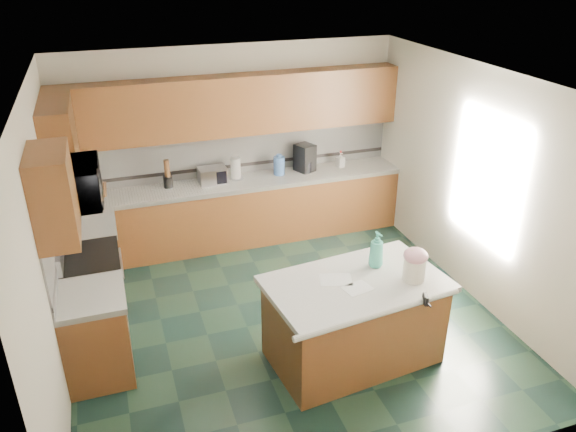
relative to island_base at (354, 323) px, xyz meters
name	(u,v)px	position (x,y,z in m)	size (l,w,h in m)	color
floor	(285,319)	(-0.45, 0.83, -0.43)	(4.60, 4.60, 0.00)	black
ceiling	(285,81)	(-0.45, 0.83, 2.27)	(4.60, 4.60, 0.00)	white
wall_back	(232,144)	(-0.45, 3.15, 0.92)	(4.60, 0.04, 2.70)	silver
wall_front	(392,351)	(-0.45, -1.49, 0.92)	(4.60, 0.04, 2.70)	silver
wall_left	(45,247)	(-2.77, 0.83, 0.92)	(0.04, 4.60, 2.70)	silver
wall_right	(476,184)	(1.87, 0.83, 0.92)	(0.04, 4.60, 2.70)	silver
back_base_cab	(241,213)	(-0.45, 2.83, 0.00)	(4.60, 0.60, 0.86)	#311F0E
back_countertop	(239,183)	(-0.45, 2.83, 0.46)	(4.60, 0.64, 0.06)	white
back_upper_cab	(234,105)	(-0.45, 2.97, 1.51)	(4.60, 0.33, 0.78)	#311F0E
back_backsplash	(233,152)	(-0.45, 3.12, 0.81)	(4.60, 0.02, 0.63)	silver
back_accent_band	(234,166)	(-0.45, 3.11, 0.61)	(4.60, 0.01, 0.05)	black
left_base_cab_rear	(93,260)	(-2.45, 2.12, 0.00)	(0.60, 0.82, 0.86)	#311F0E
left_counter_rear	(87,226)	(-2.45, 2.12, 0.46)	(0.64, 0.82, 0.06)	white
left_base_cab_front	(97,336)	(-2.45, 0.59, 0.00)	(0.60, 0.72, 0.86)	#311F0E
left_counter_front	(89,297)	(-2.45, 0.59, 0.46)	(0.64, 0.72, 0.06)	white
left_backsplash	(53,231)	(-2.73, 1.38, 0.81)	(0.02, 2.30, 0.63)	silver
left_accent_band	(57,248)	(-2.73, 1.38, 0.61)	(0.01, 2.30, 0.05)	black
left_upper_cab_rear	(59,137)	(-2.58, 2.26, 1.51)	(0.33, 1.09, 0.78)	#311F0E
left_upper_cab_front	(53,195)	(-2.58, 0.59, 1.51)	(0.33, 0.72, 0.78)	#311F0E
range_body	(95,295)	(-2.45, 1.33, 0.01)	(0.60, 0.76, 0.88)	#B7B7BC
range_oven_door	(123,293)	(-2.16, 1.33, -0.03)	(0.02, 0.68, 0.55)	black
range_cooktop	(88,258)	(-2.45, 1.33, 0.47)	(0.62, 0.78, 0.04)	black
range_handle	(121,263)	(-2.13, 1.33, 0.35)	(0.02, 0.02, 0.66)	#B7B7BC
range_backguard	(60,252)	(-2.71, 1.33, 0.59)	(0.06, 0.76, 0.18)	#B7B7BC
microwave	(75,184)	(-2.45, 1.33, 1.30)	(0.73, 0.50, 0.41)	#B7B7BC
island_base	(354,323)	(0.00, 0.00, 0.00)	(1.62, 0.92, 0.86)	#311F0E
island_top	(356,284)	(0.00, 0.00, 0.46)	(1.72, 1.02, 0.06)	white
island_bullnose	(380,314)	(0.00, -0.51, 0.46)	(0.06, 0.06, 1.72)	white
treat_jar	(414,269)	(0.54, -0.14, 0.60)	(0.22, 0.22, 0.23)	white
treat_jar_lid	(416,256)	(0.54, -0.14, 0.75)	(0.24, 0.24, 0.15)	pink
treat_jar_knob	(416,251)	(0.54, -0.14, 0.80)	(0.03, 0.03, 0.08)	tan
treat_jar_knob_end_l	(413,252)	(0.50, -0.14, 0.80)	(0.04, 0.04, 0.04)	tan
treat_jar_knob_end_r	(420,251)	(0.58, -0.14, 0.80)	(0.04, 0.04, 0.04)	tan
soap_bottle_island	(376,249)	(0.30, 0.20, 0.68)	(0.15, 0.15, 0.38)	teal
paper_sheet_a	(357,288)	(-0.04, -0.12, 0.49)	(0.26, 0.20, 0.00)	white
paper_sheet_b	(336,279)	(-0.18, 0.09, 0.49)	(0.31, 0.23, 0.00)	white
clamp_body	(425,299)	(0.46, -0.49, 0.50)	(0.03, 0.10, 0.09)	black
clamp_handle	(429,305)	(0.46, -0.55, 0.48)	(0.02, 0.02, 0.07)	black
knife_block	(101,190)	(-2.25, 2.88, 0.59)	(0.11, 0.09, 0.19)	#472814
utensil_crock	(168,182)	(-1.39, 2.91, 0.57)	(0.13, 0.13, 0.16)	black
utensil_bundle	(167,168)	(-1.39, 2.91, 0.76)	(0.07, 0.07, 0.23)	#472814
toaster_oven	(213,175)	(-0.80, 2.88, 0.60)	(0.37, 0.26, 0.22)	#B7B7BC
toaster_oven_door	(214,178)	(-0.80, 2.76, 0.60)	(0.33, 0.01, 0.18)	black
paper_towel	(236,168)	(-0.47, 2.93, 0.64)	(0.13, 0.13, 0.30)	white
paper_towel_base	(236,178)	(-0.47, 2.93, 0.50)	(0.20, 0.20, 0.01)	#B7B7BC
water_jug	(279,166)	(0.15, 2.89, 0.62)	(0.16, 0.16, 0.26)	#4A76BF
water_jug_neck	(279,156)	(0.15, 2.89, 0.77)	(0.07, 0.07, 0.04)	#4A76BF
coffee_maker	(305,158)	(0.54, 2.91, 0.68)	(0.23, 0.25, 0.39)	black
coffee_carafe	(306,167)	(0.54, 2.86, 0.57)	(0.16, 0.16, 0.16)	black
soap_bottle_back	(340,160)	(1.08, 2.88, 0.60)	(0.10, 0.10, 0.22)	white
soap_back_cap	(341,152)	(1.08, 2.88, 0.72)	(0.02, 0.02, 0.03)	red
window_light_proxy	(487,179)	(1.84, 0.63, 1.07)	(0.02, 1.40, 1.10)	white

